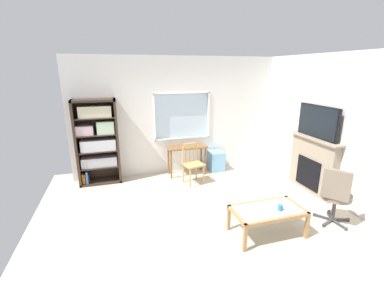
% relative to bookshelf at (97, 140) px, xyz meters
% --- Properties ---
extents(ground, '(5.98, 5.68, 0.02)m').
position_rel_bookshelf_xyz_m(ground, '(1.87, -2.10, -1.01)').
color(ground, beige).
extents(wall_back_with_window, '(4.98, 0.15, 2.79)m').
position_rel_bookshelf_xyz_m(wall_back_with_window, '(1.86, 0.24, 0.40)').
color(wall_back_with_window, silver).
rests_on(wall_back_with_window, ground).
extents(wall_right, '(0.12, 4.88, 2.79)m').
position_rel_bookshelf_xyz_m(wall_right, '(4.42, -2.10, 0.40)').
color(wall_right, silver).
rests_on(wall_right, ground).
extents(bookshelf, '(0.90, 0.38, 1.89)m').
position_rel_bookshelf_xyz_m(bookshelf, '(0.00, 0.00, 0.00)').
color(bookshelf, '#38281E').
rests_on(bookshelf, ground).
extents(desk_under_window, '(0.94, 0.42, 0.72)m').
position_rel_bookshelf_xyz_m(desk_under_window, '(2.00, -0.11, -0.41)').
color(desk_under_window, brown).
rests_on(desk_under_window, ground).
extents(wooden_chair, '(0.50, 0.48, 0.90)m').
position_rel_bookshelf_xyz_m(wooden_chair, '(1.99, -0.62, -0.53)').
color(wooden_chair, tan).
rests_on(wooden_chair, ground).
extents(plastic_drawer_unit, '(0.35, 0.40, 0.50)m').
position_rel_bookshelf_xyz_m(plastic_drawer_unit, '(2.78, -0.06, -0.75)').
color(plastic_drawer_unit, '#72ADDB').
rests_on(plastic_drawer_unit, ground).
extents(fireplace, '(0.26, 1.28, 1.17)m').
position_rel_bookshelf_xyz_m(fireplace, '(4.26, -1.73, -0.41)').
color(fireplace, gray).
rests_on(fireplace, ground).
extents(tv, '(0.06, 1.04, 0.65)m').
position_rel_bookshelf_xyz_m(tv, '(4.25, -1.73, 0.50)').
color(tv, black).
rests_on(tv, fireplace).
extents(office_chair, '(0.62, 0.57, 1.00)m').
position_rel_bookshelf_xyz_m(office_chair, '(3.74, -2.87, -0.44)').
color(office_chair, '#7A6B5B').
rests_on(office_chair, ground).
extents(coffee_table, '(1.09, 0.59, 0.44)m').
position_rel_bookshelf_xyz_m(coffee_table, '(2.54, -2.81, -0.62)').
color(coffee_table, '#8C9E99').
rests_on(coffee_table, ground).
extents(sippy_cup, '(0.07, 0.07, 0.09)m').
position_rel_bookshelf_xyz_m(sippy_cup, '(2.70, -2.88, -0.52)').
color(sippy_cup, '#337FD6').
rests_on(sippy_cup, coffee_table).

